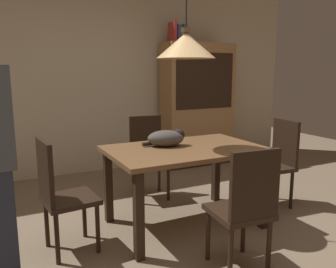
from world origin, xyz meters
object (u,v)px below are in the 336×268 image
(chair_near_front, at_px, (245,205))
(pendant_lamp, at_px, (186,45))
(chair_far_back, at_px, (148,153))
(cat_sleeping, at_px, (167,138))
(hutch_bookcase, at_px, (197,107))
(dining_table, at_px, (185,158))
(chair_right_side, at_px, (277,159))
(book_blue_wide, at_px, (176,34))
(book_yellow_short, at_px, (180,36))
(book_green_slim, at_px, (183,33))
(book_red_tall, at_px, (172,32))
(chair_left_side, at_px, (60,192))

(chair_near_front, xyz_separation_m, pendant_lamp, (0.01, 0.88, 1.15))
(chair_far_back, bearing_deg, cat_sleeping, -99.79)
(pendant_lamp, bearing_deg, hutch_bookcase, 55.91)
(chair_near_front, relative_size, chair_far_back, 1.00)
(chair_near_front, distance_m, pendant_lamp, 1.45)
(dining_table, xyz_separation_m, chair_right_side, (1.13, -0.01, -0.14))
(book_blue_wide, bearing_deg, chair_right_side, -82.93)
(book_blue_wide, bearing_deg, chair_near_front, -108.19)
(chair_far_back, bearing_deg, hutch_bookcase, 38.23)
(chair_right_side, bearing_deg, chair_far_back, 141.68)
(cat_sleeping, bearing_deg, book_yellow_short, 58.06)
(book_yellow_short, relative_size, book_green_slim, 0.77)
(chair_right_side, bearing_deg, book_blue_wide, 97.07)
(chair_near_front, bearing_deg, book_red_tall, 73.00)
(hutch_bookcase, relative_size, book_blue_wide, 7.71)
(hutch_bookcase, xyz_separation_m, book_green_slim, (-0.25, 0.00, 1.09))
(chair_right_side, distance_m, hutch_bookcase, 1.92)
(dining_table, bearing_deg, book_yellow_short, 62.78)
(pendant_lamp, distance_m, hutch_bookcase, 2.38)
(chair_right_side, height_order, book_red_tall, book_red_tall)
(dining_table, distance_m, hutch_bookcase, 2.27)
(book_blue_wide, xyz_separation_m, book_green_slim, (0.12, 0.00, 0.01))
(pendant_lamp, bearing_deg, book_red_tall, 65.97)
(pendant_lamp, distance_m, book_red_tall, 2.07)
(cat_sleeping, height_order, book_green_slim, book_green_slim)
(pendant_lamp, bearing_deg, book_yellow_short, 62.78)
(pendant_lamp, distance_m, book_yellow_short, 2.12)
(chair_right_side, bearing_deg, book_green_slim, 93.56)
(cat_sleeping, distance_m, book_blue_wide, 2.31)
(chair_far_back, relative_size, pendant_lamp, 0.72)
(hutch_bookcase, xyz_separation_m, book_yellow_short, (-0.30, 0.00, 1.05))
(chair_left_side, height_order, pendant_lamp, pendant_lamp)
(chair_left_side, distance_m, cat_sleeping, 1.07)
(book_yellow_short, xyz_separation_m, book_green_slim, (0.05, 0.00, 0.04))
(dining_table, xyz_separation_m, chair_left_side, (-1.13, -0.01, -0.14))
(chair_near_front, relative_size, hutch_bookcase, 0.50)
(chair_near_front, height_order, chair_left_side, same)
(chair_near_front, bearing_deg, chair_right_side, 37.52)
(chair_far_back, relative_size, book_blue_wide, 3.88)
(hutch_bookcase, height_order, book_blue_wide, book_blue_wide)
(chair_left_side, xyz_separation_m, book_green_slim, (2.14, 1.87, 1.47))
(cat_sleeping, bearing_deg, chair_near_front, -83.62)
(dining_table, relative_size, chair_near_front, 1.51)
(hutch_bookcase, height_order, book_yellow_short, book_yellow_short)
(cat_sleeping, xyz_separation_m, book_green_slim, (1.13, 1.73, 1.15))
(chair_near_front, distance_m, chair_left_side, 1.42)
(book_green_slim, bearing_deg, chair_right_side, -86.44)
(chair_left_side, height_order, book_green_slim, book_green_slim)
(book_red_tall, xyz_separation_m, book_yellow_short, (0.13, 0.00, -0.05))
(chair_right_side, distance_m, chair_near_front, 1.43)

